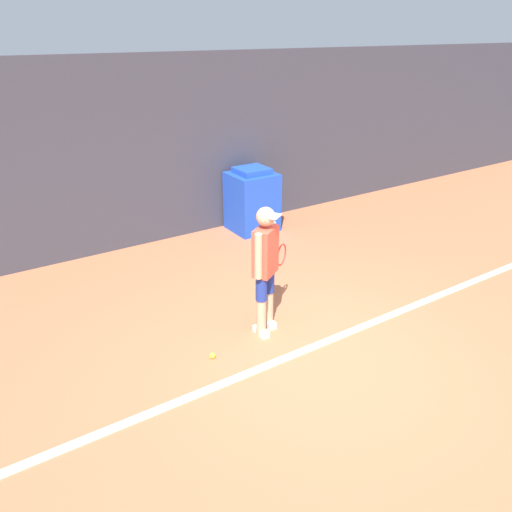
{
  "coord_description": "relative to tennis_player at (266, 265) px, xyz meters",
  "views": [
    {
      "loc": [
        -3.19,
        -3.59,
        3.44
      ],
      "look_at": [
        -0.21,
        0.98,
        0.94
      ],
      "focal_mm": 35.0,
      "sensor_mm": 36.0,
      "label": 1
    }
  ],
  "objects": [
    {
      "name": "tennis_ball",
      "position": [
        -0.84,
        -0.17,
        -0.86
      ],
      "size": [
        0.07,
        0.07,
        0.07
      ],
      "color": "#D1E533",
      "rests_on": "ground_plane"
    },
    {
      "name": "covered_chair",
      "position": [
        1.72,
        2.97,
        -0.34
      ],
      "size": [
        0.79,
        0.76,
        1.17
      ],
      "color": "blue",
      "rests_on": "ground_plane"
    },
    {
      "name": "tennis_player",
      "position": [
        0.0,
        0.0,
        0.0
      ],
      "size": [
        0.77,
        0.54,
        1.61
      ],
      "rotation": [
        0.0,
        0.0,
        0.56
      ],
      "color": "tan",
      "rests_on": "ground_plane"
    },
    {
      "name": "ground_plane",
      "position": [
        0.21,
        -0.79,
        -0.9
      ],
      "size": [
        24.0,
        24.0,
        0.0
      ],
      "primitive_type": "plane",
      "color": "#B76642"
    },
    {
      "name": "back_wall",
      "position": [
        0.21,
        3.45,
        0.66
      ],
      "size": [
        24.0,
        0.1,
        3.1
      ],
      "color": "#383842",
      "rests_on": "ground_plane"
    },
    {
      "name": "court_baseline",
      "position": [
        0.21,
        -0.63,
        -0.89
      ],
      "size": [
        21.6,
        0.1,
        0.01
      ],
      "color": "white",
      "rests_on": "ground_plane"
    }
  ]
}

